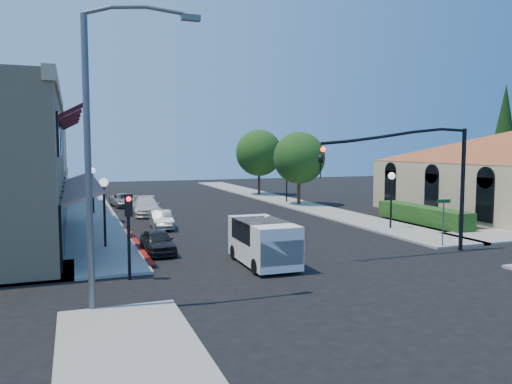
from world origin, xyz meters
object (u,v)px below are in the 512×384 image
object	(u,v)px
lamppost_left_far	(93,179)
lamppost_right_far	(287,173)
cobra_streetlight	(100,141)
lamppost_left_near	(104,195)
street_tree_a	(299,158)
street_tree_b	(259,153)
parked_car_b	(161,220)
signal_mast_arm	(427,169)
parked_car_d	(124,200)
street_name_sign	(443,215)
parked_car_c	(146,206)
lamppost_right_near	(391,186)
white_van	(264,240)
secondary_signal	(129,220)
parked_car_a	(158,241)
conifer_far	(504,134)

from	to	relation	value
lamppost_left_far	lamppost_right_far	world-z (taller)	same
cobra_streetlight	lamppost_left_near	bearing A→B (deg)	86.29
street_tree_a	street_tree_b	xyz separation A→B (m)	(0.00, 10.00, 0.35)
street_tree_b	parked_car_b	size ratio (longest dim) A/B	2.01
signal_mast_arm	parked_car_d	world-z (taller)	signal_mast_arm
street_name_sign	parked_car_c	world-z (taller)	street_name_sign
cobra_streetlight	lamppost_left_far	xyz separation A→B (m)	(0.65, 24.00, -2.53)
lamppost_left_far	lamppost_right_near	size ratio (longest dim) A/B	1.00
street_name_sign	parked_car_b	xyz separation A→B (m)	(-12.30, 11.16, -1.12)
white_van	street_tree_a	bearing A→B (deg)	61.04
white_van	street_tree_b	bearing A→B (deg)	69.74
cobra_streetlight	secondary_signal	bearing A→B (deg)	71.37
street_name_sign	parked_car_d	distance (m)	27.59
cobra_streetlight	white_van	bearing A→B (deg)	29.97
street_tree_a	lamppost_right_far	bearing A→B (deg)	98.53
street_tree_a	cobra_streetlight	size ratio (longest dim) A/B	0.70
white_van	parked_car_d	bearing A→B (deg)	98.28
parked_car_b	signal_mast_arm	bearing A→B (deg)	-45.84
secondary_signal	lamppost_right_far	bearing A→B (deg)	53.86
street_tree_a	lamppost_left_near	bearing A→B (deg)	-141.02
lamppost_right_far	parked_car_c	size ratio (longest dim) A/B	0.77
street_tree_b	lamppost_left_far	distance (m)	20.06
cobra_streetlight	white_van	world-z (taller)	cobra_streetlight
white_van	parked_car_a	distance (m)	5.65
lamppost_right_far	parked_car_b	distance (m)	17.17
lamppost_left_far	lamppost_right_near	world-z (taller)	same
street_name_sign	parked_car_b	world-z (taller)	street_name_sign
street_tree_b	parked_car_c	xyz separation A→B (m)	(-13.60, -12.00, -3.87)
parked_car_b	parked_car_d	distance (m)	13.01
signal_mast_arm	street_name_sign	xyz separation A→B (m)	(1.64, 0.70, -2.39)
cobra_streetlight	street_name_sign	bearing A→B (deg)	14.16
signal_mast_arm	parked_car_c	size ratio (longest dim) A/B	1.72
street_tree_b	lamppost_right_far	xyz separation A→B (m)	(-0.30, -8.00, -1.81)
street_name_sign	parked_car_d	xyz separation A→B (m)	(-13.34, 24.12, -1.13)
lamppost_left_far	parked_car_b	distance (m)	9.64
lamppost_right_near	white_van	size ratio (longest dim) A/B	0.82
street_tree_b	white_van	distance (m)	32.21
parked_car_a	street_tree_a	bearing A→B (deg)	45.13
signal_mast_arm	lamppost_right_near	size ratio (longest dim) A/B	2.24
signal_mast_arm	cobra_streetlight	size ratio (longest dim) A/B	0.86
signal_mast_arm	lamppost_left_far	xyz separation A→B (m)	(-14.36, 20.50, -1.35)
street_tree_a	cobra_streetlight	xyz separation A→B (m)	(-17.95, -24.00, 1.07)
secondary_signal	street_name_sign	world-z (taller)	secondary_signal
white_van	secondary_signal	bearing A→B (deg)	-174.53
lamppost_right_far	parked_car_d	distance (m)	14.69
lamppost_right_near	parked_car_a	bearing A→B (deg)	-172.25
secondary_signal	lamppost_left_far	xyz separation A→B (m)	(-0.50, 20.59, 0.42)
parked_car_c	secondary_signal	bearing A→B (deg)	-96.00
parked_car_a	street_name_sign	bearing A→B (deg)	-17.22
conifer_far	street_tree_b	xyz separation A→B (m)	(-19.20, 14.00, -1.82)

